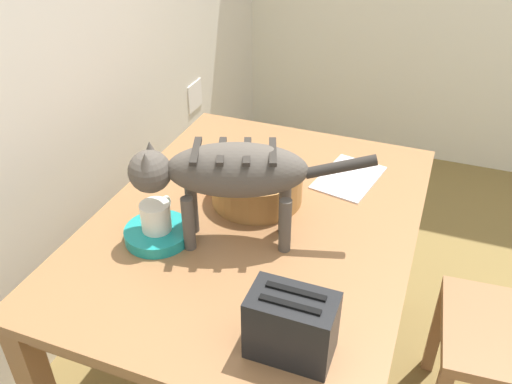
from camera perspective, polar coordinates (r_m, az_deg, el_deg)
name	(u,v)px	position (r m, az deg, el deg)	size (l,w,h in m)	color
dining_table	(256,239)	(1.77, 0.00, -5.04)	(1.31, 0.99, 0.76)	#91633C
cat	(225,174)	(1.50, -3.37, 1.97)	(0.29, 0.66, 0.32)	#514941
saucer_bowl	(158,233)	(1.65, -10.42, -4.37)	(0.20, 0.20, 0.04)	teal
coffee_mug	(156,216)	(1.61, -10.59, -2.53)	(0.13, 0.09, 0.09)	white
magazine	(349,178)	(1.94, 9.87, 1.53)	(0.27, 0.18, 0.01)	silver
book_stack	(222,167)	(1.92, -3.63, 2.66)	(0.21, 0.16, 0.07)	yellow
wicker_basket	(257,185)	(1.77, 0.08, 0.79)	(0.30, 0.30, 0.11)	#B07A3F
toaster	(291,326)	(1.26, 3.80, -14.02)	(0.12, 0.20, 0.18)	black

